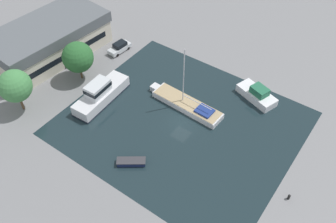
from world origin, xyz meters
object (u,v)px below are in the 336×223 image
sailboat_moored (187,104)px  cabin_boat (257,94)px  quay_tree_by_water (15,86)px  small_dinghy (131,162)px  quay_tree_near_building (78,57)px  warehouse_building (49,40)px  motor_cruiser (101,94)px  parked_car (120,47)px

sailboat_moored → cabin_boat: bearing=-42.4°
quay_tree_by_water → small_dinghy: quay_tree_by_water is taller
quay_tree_near_building → warehouse_building: bearing=79.7°
warehouse_building → small_dinghy: 29.19m
cabin_boat → quay_tree_by_water: bearing=147.6°
sailboat_moored → quay_tree_by_water: bearing=129.0°
quay_tree_near_building → sailboat_moored: (4.45, -18.06, -3.73)m
warehouse_building → motor_cruiser: (-3.80, -15.43, -1.70)m
motor_cruiser → warehouse_building: bearing=-16.8°
quay_tree_by_water → quay_tree_near_building: bearing=-11.4°
warehouse_building → cabin_boat: bearing=-67.8°
parked_car → cabin_boat: size_ratio=0.65×
quay_tree_near_building → cabin_boat: size_ratio=0.97×
sailboat_moored → cabin_boat: (7.99, -7.96, 0.32)m
warehouse_building → small_dinghy: bearing=-106.2°
sailboat_moored → small_dinghy: sailboat_moored is taller
parked_car → small_dinghy: parked_car is taller
small_dinghy → motor_cruiser: bearing=23.7°
quay_tree_near_building → cabin_boat: 29.04m
small_dinghy → cabin_boat: size_ratio=0.55×
cabin_boat → sailboat_moored: bearing=153.6°
quay_tree_near_building → sailboat_moored: 18.97m
motor_cruiser → small_dinghy: (-6.77, -11.65, -1.02)m
parked_car → motor_cruiser: motor_cruiser is taller
warehouse_building → sailboat_moored: bearing=-79.0°
small_dinghy → cabin_boat: (21.37, -7.96, 0.52)m
warehouse_building → motor_cruiser: warehouse_building is taller
warehouse_building → quay_tree_by_water: quay_tree_by_water is taller
parked_car → motor_cruiser: (-11.53, -6.11, 0.52)m
warehouse_building → parked_car: bearing=-45.2°
quay_tree_near_building → sailboat_moored: bearing=-76.2°
parked_car → sailboat_moored: bearing=169.9°
warehouse_building → sailboat_moored: sailboat_moored is taller
sailboat_moored → motor_cruiser: sailboat_moored is taller
motor_cruiser → cabin_boat: motor_cruiser is taller
quay_tree_by_water → parked_car: 20.37m
cabin_boat → parked_car: bearing=115.2°
motor_cruiser → sailboat_moored: bearing=-153.4°
quay_tree_by_water → motor_cruiser: bearing=-45.6°
cabin_boat → warehouse_building: bearing=125.6°
parked_car → cabin_boat: (3.07, -25.72, 0.03)m
warehouse_building → quay_tree_near_building: bearing=-95.3°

